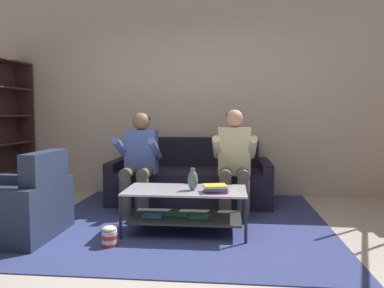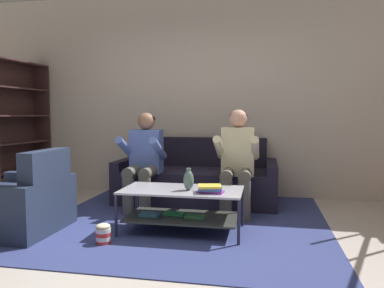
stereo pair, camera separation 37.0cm
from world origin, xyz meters
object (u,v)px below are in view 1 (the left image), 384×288
couch (191,180)px  person_seated_right (234,157)px  person_seated_left (139,157)px  coffee_table (185,204)px  armchair (18,208)px  popcorn_tub (109,236)px  book_stack (215,188)px  vase (193,180)px

couch → person_seated_right: size_ratio=1.70×
person_seated_left → person_seated_right: person_seated_right is taller
person_seated_left → person_seated_right: size_ratio=0.97×
person_seated_right → coffee_table: size_ratio=1.04×
couch → armchair: bearing=-132.5°
couch → popcorn_tub: 1.88m
person_seated_left → person_seated_right: (1.13, 0.00, 0.02)m
person_seated_right → armchair: person_seated_right is taller
book_stack → coffee_table: bearing=159.4°
person_seated_right → vase: (-0.41, -0.82, -0.13)m
person_seated_left → vase: person_seated_left is taller
vase → book_stack: vase is taller
couch → book_stack: bearing=-75.1°
person_seated_right → popcorn_tub: person_seated_right is taller
book_stack → armchair: size_ratio=0.30×
person_seated_right → popcorn_tub: size_ratio=6.52×
couch → vase: (0.16, -1.35, 0.25)m
couch → person_seated_left: 0.86m
vase → armchair: armchair is taller
person_seated_right → armchair: bearing=-152.2°
popcorn_tub → person_seated_left: bearing=91.4°
vase → popcorn_tub: (-0.69, -0.44, -0.44)m
vase → person_seated_right: bearing=63.5°
coffee_table → armchair: 1.59m
couch → book_stack: size_ratio=8.00×
coffee_table → vase: 0.26m
person_seated_right → book_stack: bearing=-101.6°
coffee_table → armchair: bearing=-169.3°
person_seated_left → book_stack: size_ratio=4.58×
person_seated_left → book_stack: (0.95, -0.90, -0.18)m
armchair → popcorn_tub: (0.95, -0.17, -0.18)m
person_seated_right → armchair: 2.35m
vase → popcorn_tub: vase is taller
popcorn_tub → armchair: bearing=169.5°
vase → book_stack: bearing=-19.8°
vase → book_stack: 0.25m
armchair → popcorn_tub: armchair is taller
person_seated_left → armchair: size_ratio=1.36×
couch → coffee_table: couch is taller
vase → book_stack: (0.22, -0.08, -0.06)m
couch → coffee_table: size_ratio=1.76×
person_seated_right → popcorn_tub: 1.77m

